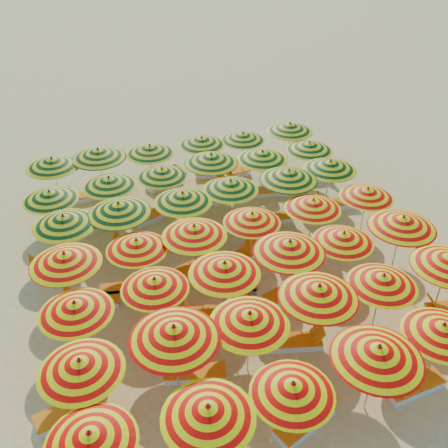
% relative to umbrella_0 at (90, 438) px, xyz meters
% --- Properties ---
extents(ground, '(120.00, 120.00, 0.00)m').
position_rel_umbrella_0_xyz_m(ground, '(5.55, 6.21, -1.87)').
color(ground, '#F0CE6A').
rests_on(ground, ground).
extents(umbrella_0, '(2.42, 2.42, 2.12)m').
position_rel_umbrella_0_xyz_m(umbrella_0, '(0.00, 0.00, 0.00)').
color(umbrella_0, silver).
rests_on(umbrella_0, ground).
extents(umbrella_1, '(2.67, 2.67, 2.24)m').
position_rel_umbrella_0_xyz_m(umbrella_1, '(2.47, -0.36, 0.10)').
color(umbrella_1, silver).
rests_on(umbrella_1, ground).
extents(umbrella_2, '(2.65, 2.65, 2.13)m').
position_rel_umbrella_0_xyz_m(umbrella_2, '(4.49, -0.41, 0.00)').
color(umbrella_2, silver).
rests_on(umbrella_2, ground).
extents(umbrella_3, '(2.93, 2.93, 2.41)m').
position_rel_umbrella_0_xyz_m(umbrella_3, '(6.75, -0.40, 0.25)').
color(umbrella_3, silver).
rests_on(umbrella_3, ground).
extents(umbrella_4, '(2.15, 2.15, 2.17)m').
position_rel_umbrella_0_xyz_m(umbrella_4, '(8.90, -0.21, 0.04)').
color(umbrella_4, silver).
rests_on(umbrella_4, ground).
extents(umbrella_6, '(2.63, 2.63, 2.22)m').
position_rel_umbrella_0_xyz_m(umbrella_6, '(0.07, 1.91, 0.09)').
color(umbrella_6, silver).
rests_on(umbrella_6, ground).
extents(umbrella_7, '(2.82, 2.82, 2.47)m').
position_rel_umbrella_0_xyz_m(umbrella_7, '(2.38, 1.91, 0.31)').
color(umbrella_7, silver).
rests_on(umbrella_7, ground).
extents(umbrella_8, '(2.53, 2.53, 2.29)m').
position_rel_umbrella_0_xyz_m(umbrella_8, '(4.39, 1.84, 0.15)').
color(umbrella_8, silver).
rests_on(umbrella_8, ground).
extents(umbrella_9, '(2.73, 2.73, 2.39)m').
position_rel_umbrella_0_xyz_m(umbrella_9, '(6.54, 2.02, 0.24)').
color(umbrella_9, silver).
rests_on(umbrella_9, ground).
extents(umbrella_10, '(2.55, 2.55, 2.17)m').
position_rel_umbrella_0_xyz_m(umbrella_10, '(8.63, 1.96, 0.04)').
color(umbrella_10, silver).
rests_on(umbrella_10, ground).
extents(umbrella_12, '(2.69, 2.69, 2.18)m').
position_rel_umbrella_0_xyz_m(umbrella_12, '(0.21, 3.99, 0.05)').
color(umbrella_12, silver).
rests_on(umbrella_12, ground).
extents(umbrella_13, '(2.41, 2.41, 2.12)m').
position_rel_umbrella_0_xyz_m(umbrella_13, '(2.46, 4.23, 0.00)').
color(umbrella_13, silver).
rests_on(umbrella_13, ground).
extents(umbrella_14, '(2.85, 2.85, 2.31)m').
position_rel_umbrella_0_xyz_m(umbrella_14, '(4.52, 3.97, 0.16)').
color(umbrella_14, silver).
rests_on(umbrella_14, ground).
extents(umbrella_15, '(2.60, 2.60, 2.41)m').
position_rel_umbrella_0_xyz_m(umbrella_15, '(6.72, 4.12, 0.25)').
color(umbrella_15, silver).
rests_on(umbrella_15, ground).
extents(umbrella_16, '(2.65, 2.65, 2.13)m').
position_rel_umbrella_0_xyz_m(umbrella_16, '(8.75, 4.23, 0.01)').
color(umbrella_16, silver).
rests_on(umbrella_16, ground).
extents(umbrella_17, '(2.64, 2.64, 2.41)m').
position_rel_umbrella_0_xyz_m(umbrella_17, '(10.83, 3.99, 0.25)').
color(umbrella_17, silver).
rests_on(umbrella_17, ground).
extents(umbrella_18, '(2.90, 2.90, 2.34)m').
position_rel_umbrella_0_xyz_m(umbrella_18, '(0.19, 6.08, 0.19)').
color(umbrella_18, silver).
rests_on(umbrella_18, ground).
extents(umbrella_19, '(2.53, 2.53, 2.13)m').
position_rel_umbrella_0_xyz_m(umbrella_19, '(2.40, 6.25, 0.01)').
color(umbrella_19, silver).
rests_on(umbrella_19, ground).
extents(umbrella_20, '(2.75, 2.75, 2.31)m').
position_rel_umbrella_0_xyz_m(umbrella_20, '(4.28, 6.11, 0.16)').
color(umbrella_20, silver).
rests_on(umbrella_20, ground).
extents(umbrella_21, '(2.62, 2.62, 2.13)m').
position_rel_umbrella_0_xyz_m(umbrella_21, '(6.44, 6.35, 0.01)').
color(umbrella_21, silver).
rests_on(umbrella_21, ground).
extents(umbrella_22, '(2.71, 2.71, 2.18)m').
position_rel_umbrella_0_xyz_m(umbrella_22, '(8.80, 6.32, 0.05)').
color(umbrella_22, silver).
rests_on(umbrella_22, ground).
extents(umbrella_23, '(2.67, 2.67, 2.14)m').
position_rel_umbrella_0_xyz_m(umbrella_23, '(11.10, 6.34, 0.01)').
color(umbrella_23, silver).
rests_on(umbrella_23, ground).
extents(umbrella_24, '(2.71, 2.71, 2.29)m').
position_rel_umbrella_0_xyz_m(umbrella_24, '(0.38, 8.28, 0.14)').
color(umbrella_24, silver).
rests_on(umbrella_24, ground).
extents(umbrella_25, '(2.41, 2.41, 2.36)m').
position_rel_umbrella_0_xyz_m(umbrella_25, '(2.25, 8.28, 0.21)').
color(umbrella_25, silver).
rests_on(umbrella_25, ground).
extents(umbrella_26, '(2.66, 2.66, 2.26)m').
position_rel_umbrella_0_xyz_m(umbrella_26, '(4.57, 8.31, 0.12)').
color(umbrella_26, silver).
rests_on(umbrella_26, ground).
extents(umbrella_27, '(2.54, 2.54, 2.25)m').
position_rel_umbrella_0_xyz_m(umbrella_27, '(6.52, 8.54, 0.11)').
color(umbrella_27, silver).
rests_on(umbrella_27, ground).
extents(umbrella_28, '(2.89, 2.89, 2.39)m').
position_rel_umbrella_0_xyz_m(umbrella_28, '(8.81, 8.26, 0.23)').
color(umbrella_28, silver).
rests_on(umbrella_28, ground).
extents(umbrella_29, '(2.58, 2.58, 2.30)m').
position_rel_umbrella_0_xyz_m(umbrella_29, '(10.80, 8.51, 0.16)').
color(umbrella_29, silver).
rests_on(umbrella_29, ground).
extents(umbrella_30, '(2.32, 2.32, 2.16)m').
position_rel_umbrella_0_xyz_m(umbrella_30, '(0.09, 10.33, 0.04)').
color(umbrella_30, silver).
rests_on(umbrella_30, ground).
extents(umbrella_31, '(2.13, 2.13, 2.21)m').
position_rel_umbrella_0_xyz_m(umbrella_31, '(2.30, 10.49, 0.08)').
color(umbrella_31, silver).
rests_on(umbrella_31, ground).
extents(umbrella_32, '(2.60, 2.60, 2.13)m').
position_rel_umbrella_0_xyz_m(umbrella_32, '(4.41, 10.61, 0.01)').
color(umbrella_32, silver).
rests_on(umbrella_32, ground).
extents(umbrella_33, '(2.94, 2.94, 2.36)m').
position_rel_umbrella_0_xyz_m(umbrella_33, '(6.51, 10.68, 0.21)').
color(umbrella_33, silver).
rests_on(umbrella_33, ground).
extents(umbrella_34, '(2.40, 2.40, 2.28)m').
position_rel_umbrella_0_xyz_m(umbrella_34, '(8.65, 10.34, 0.13)').
color(umbrella_34, silver).
rests_on(umbrella_34, ground).
extents(umbrella_35, '(2.64, 2.64, 2.19)m').
position_rel_umbrella_0_xyz_m(umbrella_35, '(10.99, 10.53, 0.06)').
color(umbrella_35, silver).
rests_on(umbrella_35, ground).
extents(umbrella_36, '(2.77, 2.77, 2.31)m').
position_rel_umbrella_0_xyz_m(umbrella_36, '(0.41, 12.75, 0.16)').
color(umbrella_36, silver).
rests_on(umbrella_36, ground).
extents(umbrella_37, '(2.83, 2.83, 2.41)m').
position_rel_umbrella_0_xyz_m(umbrella_37, '(2.27, 12.72, 0.25)').
color(umbrella_37, silver).
rests_on(umbrella_37, ground).
extents(umbrella_38, '(2.22, 2.22, 2.24)m').
position_rel_umbrella_0_xyz_m(umbrella_38, '(4.42, 12.62, 0.10)').
color(umbrella_38, silver).
rests_on(umbrella_38, ground).
extents(umbrella_39, '(2.48, 2.48, 2.18)m').
position_rel_umbrella_0_xyz_m(umbrella_39, '(6.81, 12.76, 0.05)').
color(umbrella_39, silver).
rests_on(umbrella_39, ground).
extents(umbrella_40, '(2.42, 2.42, 2.13)m').
position_rel_umbrella_0_xyz_m(umbrella_40, '(8.73, 12.62, 0.01)').
color(umbrella_40, silver).
rests_on(umbrella_40, ground).
extents(umbrella_41, '(2.54, 2.54, 2.30)m').
position_rel_umbrella_0_xyz_m(umbrella_41, '(11.03, 12.47, 0.16)').
color(umbrella_41, silver).
rests_on(umbrella_41, ground).
extents(lounger_1, '(1.83, 1.08, 0.69)m').
position_rel_umbrella_0_xyz_m(lounger_1, '(5.08, -0.27, -1.72)').
color(lounger_1, white).
rests_on(lounger_1, ground).
extents(lounger_2, '(1.75, 0.64, 0.69)m').
position_rel_umbrella_0_xyz_m(lounger_2, '(8.30, -0.38, -1.72)').
color(lounger_2, white).
rests_on(lounger_2, ground).
extents(lounger_4, '(1.81, 0.91, 0.69)m').
position_rel_umbrella_0_xyz_m(lounger_4, '(-0.43, 2.15, -1.72)').
color(lounger_4, white).
rests_on(lounger_4, ground).
extents(lounger_5, '(1.83, 1.09, 0.69)m').
position_rel_umbrella_0_xyz_m(lounger_5, '(2.89, 2.17, -1.72)').
color(lounger_5, white).
rests_on(lounger_5, ground).
extents(lounger_6, '(1.83, 1.05, 0.69)m').
position_rel_umbrella_0_xyz_m(lounger_6, '(6.03, 2.18, -1.72)').
color(lounger_6, white).
rests_on(lounger_6, ground).
extents(lounger_8, '(1.82, 1.02, 0.69)m').
position_rel_umbrella_0_xyz_m(lounger_8, '(2.96, 4.09, -1.72)').
color(lounger_8, white).
rests_on(lounger_8, ground).
extents(lounger_9, '(1.83, 1.16, 0.69)m').
position_rel_umbrella_0_xyz_m(lounger_9, '(3.92, 4.24, -1.72)').
color(lounger_9, white).
rests_on(lounger_9, ground).
extents(lounger_10, '(1.82, 1.00, 0.69)m').
position_rel_umbrella_0_xyz_m(lounger_10, '(6.12, 4.02, -1.72)').
color(lounger_10, white).
rests_on(lounger_10, ground).
extents(lounger_11, '(1.82, 1.00, 0.69)m').
position_rel_umbrella_0_xyz_m(lounger_11, '(0.69, 6.09, -1.72)').
color(lounger_11, white).
rests_on(lounger_11, ground).
extents(lounger_12, '(1.81, 0.89, 0.69)m').
position_rel_umbrella_0_xyz_m(lounger_12, '(1.90, 6.25, -1.72)').
color(lounger_12, white).
rests_on(lounger_12, ground).
extents(lounger_13, '(1.83, 1.05, 0.69)m').
position_rel_umbrella_0_xyz_m(lounger_13, '(3.68, 6.33, -1.72)').
color(lounger_13, white).
rests_on(lounger_13, ground).
extents(lounger_14, '(1.83, 1.05, 0.69)m').
position_rel_umbrella_0_xyz_m(lounger_14, '(5.94, 6.45, -1.72)').
color(lounger_14, white).
rests_on(lounger_14, ground).
extents(lounger_15, '(1.75, 0.65, 0.69)m').
position_rel_umbrella_0_xyz_m(lounger_15, '(-0.22, 8.45, -1.72)').
color(lounger_15, white).
rests_on(lounger_15, ground).
extents(lounger_16, '(1.83, 1.08, 0.69)m').
position_rel_umbrella_0_xyz_m(lounger_16, '(2.75, 8.51, -1.72)').
color(lounger_16, white).
rests_on(lounger_16, ground).
extents(lounger_17, '(1.82, 0.97, 0.69)m').
position_rel_umbrella_0_xyz_m(lounger_17, '(5.07, 8.19, -1.72)').
color(lounger_17, white).
rests_on(lounger_17, ground).
extents(lounger_18, '(1.78, 0.73, 0.69)m').
position_rel_umbrella_0_xyz_m(lounger_18, '(8.21, 8.37, -1.72)').
color(lounger_18, white).
rests_on(lounger_18, ground).
extents(lounger_19, '(1.82, 0.99, 0.69)m').
position_rel_umbrella_0_xyz_m(lounger_19, '(11.31, 8.43, -1.72)').
color(lounger_19, white).
rests_on(lounger_19, ground).
extents(lounger_20, '(1.82, 1.20, 0.69)m').
position_rel_umbrella_0_xyz_m(lounger_20, '(1.70, 10.50, -1.72)').
color(lounger_20, white).
rests_on(lounger_20, ground).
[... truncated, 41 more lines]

